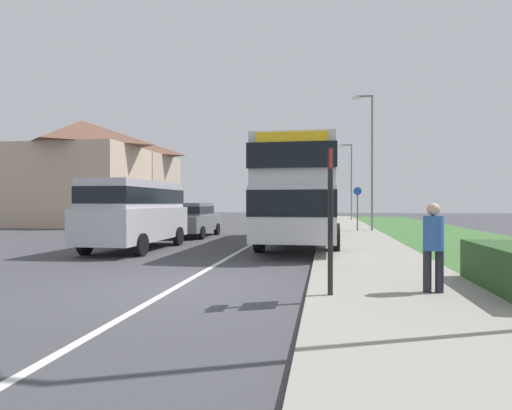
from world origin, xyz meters
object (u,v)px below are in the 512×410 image
at_px(cycle_route_sign, 357,207).
at_px(parked_van_silver, 136,210).
at_px(street_lamp_far, 350,177).
at_px(pedestrian_at_stop, 433,243).
at_px(parked_car_grey, 192,218).
at_px(double_decker_bus, 302,191).
at_px(bus_stop_sign, 330,211).
at_px(street_lamp_mid, 370,154).

bearing_deg(cycle_route_sign, parked_van_silver, -131.08).
bearing_deg(street_lamp_far, pedestrian_at_stop, -90.62).
bearing_deg(cycle_route_sign, parked_car_grey, -154.08).
height_order(double_decker_bus, parked_car_grey, double_decker_bus).
xyz_separation_m(bus_stop_sign, street_lamp_mid, (2.36, 16.66, 2.83)).
height_order(parked_van_silver, parked_car_grey, parked_van_silver).
bearing_deg(street_lamp_mid, pedestrian_at_stop, -92.12).
height_order(bus_stop_sign, street_lamp_far, street_lamp_far).
xyz_separation_m(double_decker_bus, bus_stop_sign, (1.03, -9.47, -0.60)).
distance_m(parked_van_silver, street_lamp_far, 26.02).
bearing_deg(street_lamp_mid, bus_stop_sign, -98.08).
relative_size(double_decker_bus, street_lamp_far, 1.49).
xyz_separation_m(double_decker_bus, parked_van_silver, (-5.68, -2.79, -0.72)).
distance_m(pedestrian_at_stop, cycle_route_sign, 15.79).
distance_m(bus_stop_sign, cycle_route_sign, 16.35).
xyz_separation_m(parked_van_silver, pedestrian_at_stop, (8.47, -6.20, -0.45)).
xyz_separation_m(pedestrian_at_stop, bus_stop_sign, (-1.76, -0.48, 0.56)).
height_order(pedestrian_at_stop, cycle_route_sign, cycle_route_sign).
xyz_separation_m(parked_van_silver, street_lamp_far, (8.81, 24.35, 2.57)).
xyz_separation_m(double_decker_bus, pedestrian_at_stop, (2.79, -8.99, -1.17)).
xyz_separation_m(parked_van_silver, parked_car_grey, (0.21, 5.63, -0.51)).
height_order(pedestrian_at_stop, street_lamp_far, street_lamp_far).
xyz_separation_m(double_decker_bus, cycle_route_sign, (2.67, 6.80, -0.71)).
xyz_separation_m(cycle_route_sign, street_lamp_far, (0.45, 14.76, 2.56)).
distance_m(double_decker_bus, pedestrian_at_stop, 9.48).
height_order(double_decker_bus, cycle_route_sign, double_decker_bus).
bearing_deg(street_lamp_mid, parked_car_grey, -153.87).
height_order(cycle_route_sign, street_lamp_mid, street_lamp_mid).
relative_size(parked_van_silver, parked_car_grey, 1.22).
bearing_deg(double_decker_bus, street_lamp_mid, 64.74).
xyz_separation_m(double_decker_bus, parked_car_grey, (-5.47, 2.84, -1.23)).
height_order(double_decker_bus, parked_van_silver, double_decker_bus).
bearing_deg(parked_van_silver, bus_stop_sign, -44.88).
distance_m(double_decker_bus, cycle_route_sign, 7.34).
height_order(parked_van_silver, pedestrian_at_stop, parked_van_silver).
bearing_deg(double_decker_bus, parked_car_grey, 152.56).
height_order(parked_car_grey, street_lamp_mid, street_lamp_mid).
distance_m(parked_van_silver, street_lamp_mid, 13.80).
bearing_deg(parked_car_grey, bus_stop_sign, -62.18).
relative_size(double_decker_bus, street_lamp_mid, 1.34).
distance_m(pedestrian_at_stop, street_lamp_far, 30.70).
bearing_deg(street_lamp_far, street_lamp_mid, -88.93).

